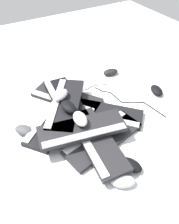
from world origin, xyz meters
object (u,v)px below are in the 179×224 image
object	(u,v)px
keyboard_4	(96,140)
keyboard_5	(82,129)
keyboard_1	(54,119)
mouse_3	(80,119)
mouse_5	(68,107)
mouse_2	(123,181)
keyboard_0	(67,98)
mouse_1	(157,90)
mouse_0	(24,130)
keyboard_6	(66,100)
keyboard_7	(66,104)
mouse_7	(61,95)
keyboard_2	(103,138)
keyboard_3	(104,113)
mouse_6	(131,165)
mouse_4	(111,72)

from	to	relation	value
keyboard_4	keyboard_5	xyz separation A→B (m)	(0.08, 0.04, 0.03)
keyboard_1	mouse_3	xyz separation A→B (m)	(-0.15, -0.09, 0.10)
keyboard_5	mouse_5	size ratio (longest dim) A/B	4.20
keyboard_4	mouse_2	size ratio (longest dim) A/B	4.11
keyboard_0	mouse_5	world-z (taller)	mouse_5
mouse_1	mouse_0	bearing A→B (deg)	101.06
mouse_0	mouse_1	bearing A→B (deg)	-133.12
mouse_5	keyboard_6	bearing A→B (deg)	-23.49
mouse_3	mouse_5	xyz separation A→B (m)	(0.11, 0.01, 0.00)
keyboard_5	mouse_1	distance (m)	0.61
keyboard_7	mouse_7	size ratio (longest dim) A/B	4.04
mouse_1	mouse_7	bearing A→B (deg)	92.02
keyboard_2	keyboard_4	world-z (taller)	keyboard_4
keyboard_7	mouse_7	distance (m)	0.06
keyboard_2	mouse_5	world-z (taller)	mouse_5
keyboard_6	mouse_3	distance (m)	0.25
keyboard_6	mouse_7	size ratio (longest dim) A/B	4.12
mouse_7	keyboard_0	bearing A→B (deg)	-167.32
keyboard_2	mouse_0	size ratio (longest dim) A/B	4.19
keyboard_3	mouse_0	xyz separation A→B (m)	(0.09, 0.44, 0.01)
keyboard_2	mouse_6	bearing A→B (deg)	-173.86
keyboard_4	keyboard_5	world-z (taller)	keyboard_5
keyboard_1	mouse_1	bearing A→B (deg)	-97.84
mouse_7	mouse_0	bearing A→B (deg)	-19.78
keyboard_0	keyboard_7	size ratio (longest dim) A/B	1.00
keyboard_0	mouse_5	distance (m)	0.22
keyboard_3	keyboard_0	bearing A→B (deg)	28.50
mouse_2	mouse_7	xyz separation A→B (m)	(0.57, 0.02, 0.09)
mouse_5	keyboard_4	bearing A→B (deg)	-176.32
keyboard_1	keyboard_5	bearing A→B (deg)	-158.19
keyboard_2	mouse_2	bearing A→B (deg)	166.69
keyboard_4	mouse_5	distance (m)	0.24
keyboard_3	mouse_7	xyz separation A→B (m)	(0.17, 0.19, 0.10)
keyboard_2	mouse_5	xyz separation A→B (m)	(0.21, 0.09, 0.10)
keyboard_5	mouse_4	size ratio (longest dim) A/B	4.20
keyboard_1	keyboard_2	size ratio (longest dim) A/B	0.94
keyboard_4	mouse_5	bearing A→B (deg)	9.57
mouse_0	mouse_6	bearing A→B (deg)	-178.71
keyboard_0	mouse_1	world-z (taller)	mouse_1
keyboard_0	keyboard_7	bearing A→B (deg)	153.71
keyboard_2	keyboard_4	size ratio (longest dim) A/B	1.02
mouse_1	mouse_6	xyz separation A→B (m)	(-0.36, 0.49, 0.00)
mouse_0	mouse_5	xyz separation A→B (m)	(-0.04, -0.25, 0.09)
mouse_4	mouse_6	distance (m)	0.77
keyboard_1	keyboard_2	xyz separation A→B (m)	(-0.26, -0.17, 0.00)
keyboard_4	mouse_6	xyz separation A→B (m)	(-0.19, -0.07, -0.02)
mouse_1	mouse_6	world-z (taller)	same
keyboard_0	keyboard_3	world-z (taller)	same
keyboard_2	mouse_3	world-z (taller)	mouse_3
keyboard_4	keyboard_6	distance (m)	0.35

